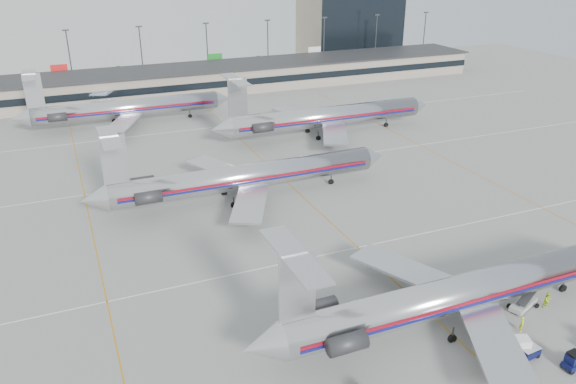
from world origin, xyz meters
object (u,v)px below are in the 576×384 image
uld_container (521,346)px  tug_center (574,361)px  jet_second_row (241,177)px  belt_loader (524,303)px  jet_foreground (457,293)px

uld_container → tug_center: bearing=-30.9°
jet_second_row → belt_loader: jet_second_row is taller
tug_center → belt_loader: bearing=67.8°
tug_center → belt_loader: (2.77, 8.74, -0.20)m
tug_center → belt_loader: belt_loader is taller
tug_center → uld_container: bearing=125.0°
tug_center → jet_second_row: bearing=103.9°
jet_foreground → uld_container: (2.73, -6.09, -2.58)m
jet_foreground → uld_container: jet_foreground is taller
jet_second_row → uld_container: 44.49m
jet_foreground → tug_center: size_ratio=19.74×
jet_second_row → tug_center: jet_second_row is taller
jet_foreground → belt_loader: bearing=-5.0°
jet_foreground → tug_center: (5.52, -9.47, -2.61)m
jet_second_row → uld_container: (12.61, -42.59, -2.64)m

